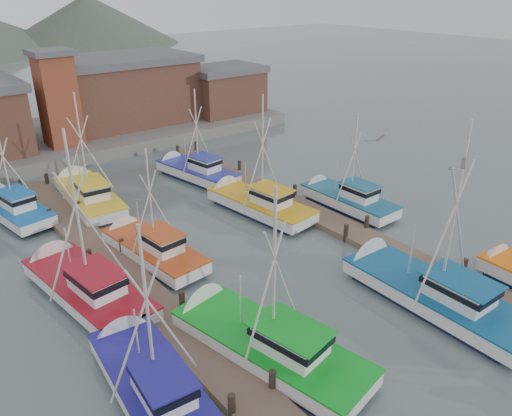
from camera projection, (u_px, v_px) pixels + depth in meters
ground at (338, 314)px, 24.98m from camera, size 260.00×260.00×0.00m
dock_left at (175, 326)px, 23.82m from camera, size 2.30×46.00×1.50m
dock_right at (367, 239)px, 31.72m from camera, size 2.30×46.00×1.50m
quay at (72, 137)px, 51.09m from camera, size 44.00×16.00×1.20m
shed_center at (123, 89)px, 52.77m from camera, size 14.84×9.54×6.90m
shed_right at (224, 89)px, 57.19m from camera, size 8.48×6.36×5.20m
lookout_tower at (58, 98)px, 45.05m from camera, size 3.60×3.60×8.50m
boat_4 at (259, 340)px, 22.14m from camera, size 4.87×10.35×9.18m
boat_5 at (425, 290)px, 25.73m from camera, size 4.37×10.48×10.82m
boat_6 at (150, 380)px, 19.94m from camera, size 3.58×9.04×8.69m
boat_8 at (149, 248)px, 29.81m from camera, size 3.40×8.52×7.66m
boat_9 at (255, 203)px, 35.80m from camera, size 3.77×9.28×9.33m
boat_10 at (83, 285)px, 26.15m from camera, size 4.16×9.93×10.12m
boat_11 at (344, 198)px, 36.51m from camera, size 3.15×8.10×7.73m
boat_12 at (87, 194)px, 37.21m from camera, size 3.73×9.65×9.22m
boat_13 at (193, 171)px, 41.80m from camera, size 3.85×8.65×8.25m
boat_14 at (10, 207)px, 35.06m from camera, size 3.85×8.59×7.80m
gull_near at (457, 166)px, 17.05m from camera, size 1.51×0.66×0.24m
gull_far at (375, 140)px, 23.71m from camera, size 1.55×0.64×0.24m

